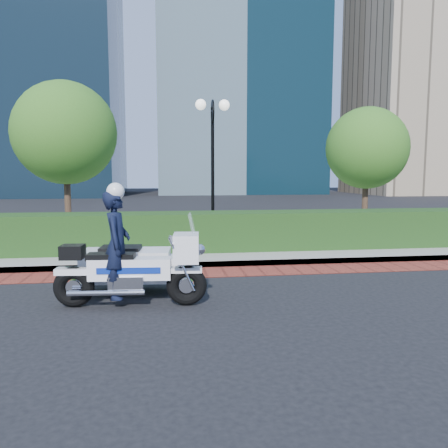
{
  "coord_description": "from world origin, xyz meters",
  "views": [
    {
      "loc": [
        -0.47,
        -7.92,
        2.17
      ],
      "look_at": [
        0.92,
        2.16,
        1.0
      ],
      "focal_mm": 35.0,
      "sensor_mm": 36.0,
      "label": 1
    }
  ],
  "objects": [
    {
      "name": "hedge_main",
      "position": [
        0.0,
        3.6,
        0.65
      ],
      "size": [
        18.0,
        1.2,
        1.0
      ],
      "primitive_type": "cube",
      "color": "#113315",
      "rests_on": "sidewalk"
    },
    {
      "name": "police_motorcycle",
      "position": [
        -1.1,
        -0.41,
        0.7
      ],
      "size": [
        2.51,
        1.85,
        2.03
      ],
      "rotation": [
        0.0,
        0.0,
        -0.08
      ],
      "color": "black",
      "rests_on": "ground"
    },
    {
      "name": "ground",
      "position": [
        0.0,
        0.0,
        0.0
      ],
      "size": [
        120.0,
        120.0,
        0.0
      ],
      "primitive_type": "plane",
      "color": "black",
      "rests_on": "ground"
    },
    {
      "name": "lamppost",
      "position": [
        1.0,
        5.2,
        2.96
      ],
      "size": [
        1.02,
        0.7,
        4.21
      ],
      "color": "black",
      "rests_on": "sidewalk"
    },
    {
      "name": "tree_b",
      "position": [
        -3.5,
        6.5,
        3.43
      ],
      "size": [
        3.2,
        3.2,
        4.89
      ],
      "color": "#332319",
      "rests_on": "sidewalk"
    },
    {
      "name": "tower_right",
      "position": [
        28.0,
        38.0,
        14.0
      ],
      "size": [
        14.0,
        12.0,
        28.0
      ],
      "primitive_type": "cube",
      "color": "gray",
      "rests_on": "ground"
    },
    {
      "name": "sidewalk",
      "position": [
        0.0,
        6.0,
        0.07
      ],
      "size": [
        60.0,
        8.0,
        0.15
      ],
      "primitive_type": "cube",
      "color": "gray",
      "rests_on": "ground"
    },
    {
      "name": "brick_strip",
      "position": [
        0.0,
        1.5,
        0.01
      ],
      "size": [
        60.0,
        1.0,
        0.01
      ],
      "primitive_type": "cube",
      "color": "maroon",
      "rests_on": "ground"
    },
    {
      "name": "tree_c",
      "position": [
        6.5,
        6.5,
        3.05
      ],
      "size": [
        2.8,
        2.8,
        4.3
      ],
      "color": "#332319",
      "rests_on": "sidewalk"
    }
  ]
}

